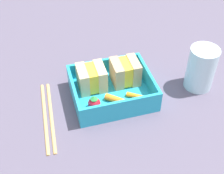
# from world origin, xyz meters

# --- Properties ---
(ground_plane) EXTENTS (1.20, 1.20, 0.02)m
(ground_plane) POSITION_xyz_m (0.00, 0.00, -0.01)
(ground_plane) COLOR #554D61
(bento_tray) EXTENTS (0.17, 0.14, 0.01)m
(bento_tray) POSITION_xyz_m (0.00, 0.00, 0.01)
(bento_tray) COLOR #24A6C9
(bento_tray) RESTS_ON ground_plane
(bento_rim) EXTENTS (0.17, 0.14, 0.04)m
(bento_rim) POSITION_xyz_m (0.00, 0.00, 0.03)
(bento_rim) COLOR #24A6C9
(bento_rim) RESTS_ON bento_tray
(sandwich_left) EXTENTS (0.06, 0.05, 0.05)m
(sandwich_left) POSITION_xyz_m (-0.04, 0.03, 0.04)
(sandwich_left) COLOR #DCBD85
(sandwich_left) RESTS_ON bento_tray
(sandwich_center_left) EXTENTS (0.06, 0.05, 0.05)m
(sandwich_center_left) POSITION_xyz_m (0.04, 0.03, 0.04)
(sandwich_center_left) COLOR tan
(sandwich_center_left) RESTS_ON bento_tray
(strawberry_far_left) EXTENTS (0.03, 0.03, 0.03)m
(strawberry_far_left) POSITION_xyz_m (-0.05, -0.03, 0.03)
(strawberry_far_left) COLOR red
(strawberry_far_left) RESTS_ON bento_tray
(carrot_stick_far_left) EXTENTS (0.04, 0.04, 0.01)m
(carrot_stick_far_left) POSITION_xyz_m (0.00, -0.03, 0.02)
(carrot_stick_far_left) COLOR orange
(carrot_stick_far_left) RESTS_ON bento_tray
(carrot_stick_left) EXTENTS (0.05, 0.04, 0.01)m
(carrot_stick_left) POSITION_xyz_m (0.05, -0.03, 0.02)
(carrot_stick_left) COLOR orange
(carrot_stick_left) RESTS_ON bento_tray
(chopstick_pair) EXTENTS (0.03, 0.19, 0.01)m
(chopstick_pair) POSITION_xyz_m (-0.14, -0.02, 0.00)
(chopstick_pair) COLOR tan
(chopstick_pair) RESTS_ON ground_plane
(drinking_glass) EXTENTS (0.06, 0.06, 0.10)m
(drinking_glass) POSITION_xyz_m (0.19, -0.02, 0.05)
(drinking_glass) COLOR silver
(drinking_glass) RESTS_ON ground_plane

